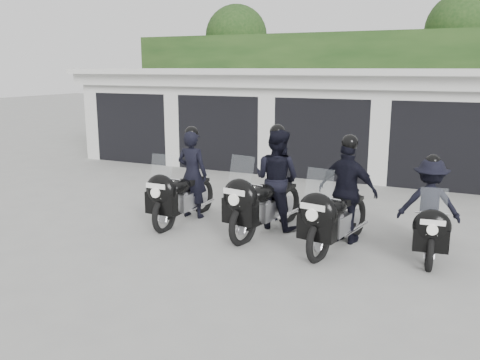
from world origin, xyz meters
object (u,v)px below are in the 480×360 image
at_px(police_bike_a, 185,183).
at_px(police_bike_c, 343,198).
at_px(police_bike_b, 271,186).
at_px(police_bike_d, 429,211).

height_order(police_bike_a, police_bike_c, police_bike_c).
relative_size(police_bike_a, police_bike_b, 0.95).
relative_size(police_bike_b, police_bike_d, 1.22).
bearing_deg(police_bike_c, police_bike_b, -179.80).
distance_m(police_bike_b, police_bike_c, 1.43).
bearing_deg(police_bike_b, police_bike_c, 0.32).
xyz_separation_m(police_bike_c, police_bike_d, (1.37, 0.25, -0.12)).
bearing_deg(police_bike_c, police_bike_a, -171.67).
distance_m(police_bike_a, police_bike_d, 4.55).
xyz_separation_m(police_bike_a, police_bike_b, (1.77, 0.14, 0.10)).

